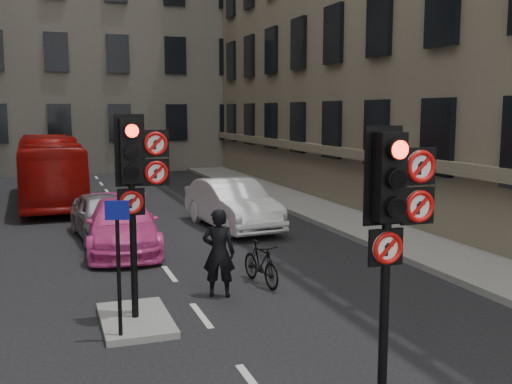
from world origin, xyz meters
TOP-DOWN VIEW (x-y plane):
  - pavement_right at (7.20, 12.00)m, footprint 3.00×50.00m
  - centre_island at (-1.20, 5.00)m, footprint 1.20×2.00m
  - building_far at (0.00, 38.00)m, footprint 30.00×14.00m
  - signal_near at (1.49, 0.99)m, footprint 0.91×0.40m
  - signal_far at (-1.11, 4.99)m, footprint 0.91×0.40m
  - car_silver at (-1.05, 12.49)m, footprint 1.99×4.14m
  - car_white at (2.96, 12.71)m, footprint 2.12×4.88m
  - car_pink at (-0.72, 10.79)m, footprint 2.21×4.72m
  - bus_red at (-2.50, 20.23)m, footprint 2.54×9.78m
  - motorcycle at (1.71, 6.50)m, footprint 0.65×1.62m
  - motorcyclist at (0.63, 6.00)m, footprint 0.78×0.66m
  - info_sign at (-1.55, 4.18)m, footprint 0.38×0.16m

SIDE VIEW (x-z plane):
  - centre_island at x=-1.20m, z-range 0.00..0.12m
  - pavement_right at x=7.20m, z-range 0.00..0.16m
  - motorcycle at x=1.71m, z-range 0.00..0.94m
  - car_pink at x=-0.72m, z-range 0.00..1.33m
  - car_silver at x=-1.05m, z-range 0.00..1.36m
  - car_white at x=2.96m, z-range 0.00..1.56m
  - motorcyclist at x=0.63m, z-range 0.00..1.82m
  - bus_red at x=-2.50m, z-range 0.00..2.71m
  - info_sign at x=-1.55m, z-range 0.44..2.67m
  - signal_near at x=1.49m, z-range 0.79..4.37m
  - signal_far at x=-1.11m, z-range 0.91..4.49m
  - building_far at x=0.00m, z-range 0.00..20.00m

